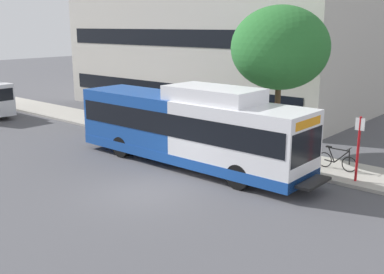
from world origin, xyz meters
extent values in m
plane|color=#4C4C51|center=(0.00, 8.00, 0.00)|extent=(120.00, 120.00, 0.00)
cube|color=#A8A399|center=(7.00, 6.00, 0.07)|extent=(3.00, 56.00, 0.14)
cube|color=white|center=(3.69, -1.77, 1.69)|extent=(2.54, 5.80, 2.73)
cube|color=#19479E|center=(3.69, 4.03, 1.69)|extent=(2.54, 5.80, 2.73)
cube|color=#19479E|center=(3.69, 1.13, 0.54)|extent=(2.57, 11.60, 0.44)
cube|color=black|center=(3.69, 1.13, 2.05)|extent=(2.58, 11.25, 0.96)
cube|color=black|center=(3.69, -4.63, 1.85)|extent=(2.34, 0.10, 1.24)
cube|color=orange|center=(3.69, -4.64, 2.72)|extent=(1.91, 0.08, 0.32)
cube|color=white|center=(3.69, -0.32, 3.35)|extent=(2.16, 4.06, 0.60)
cube|color=black|center=(3.69, -5.02, 0.55)|extent=(1.78, 0.60, 0.10)
cylinder|color=black|center=(2.56, -2.47, 0.50)|extent=(0.30, 1.00, 1.00)
cylinder|color=black|center=(4.82, -2.47, 0.50)|extent=(0.30, 1.00, 1.00)
cylinder|color=black|center=(2.56, 4.32, 0.50)|extent=(0.30, 1.00, 1.00)
cylinder|color=black|center=(4.82, 4.32, 0.50)|extent=(0.30, 1.00, 1.00)
cylinder|color=red|center=(6.04, -5.68, 1.44)|extent=(0.10, 0.10, 2.60)
cube|color=white|center=(6.02, -5.68, 2.44)|extent=(0.04, 0.36, 0.48)
torus|color=black|center=(6.97, -5.03, 0.47)|extent=(0.04, 0.66, 0.66)
torus|color=black|center=(6.97, -3.93, 0.47)|extent=(0.04, 0.66, 0.66)
cylinder|color=black|center=(6.97, -4.68, 0.74)|extent=(0.05, 0.64, 0.64)
cylinder|color=black|center=(6.97, -4.23, 0.74)|extent=(0.05, 0.34, 0.62)
cylinder|color=black|center=(6.97, -4.53, 1.04)|extent=(0.05, 0.90, 0.05)
cylinder|color=black|center=(6.97, -4.16, 0.46)|extent=(0.05, 0.45, 0.08)
cylinder|color=black|center=(6.97, -5.01, 0.81)|extent=(0.05, 0.10, 0.67)
cylinder|color=black|center=(6.97, -4.98, 1.14)|extent=(0.52, 0.03, 0.03)
cube|color=black|center=(6.97, -4.08, 1.08)|extent=(0.12, 0.24, 0.06)
cylinder|color=#4C3823|center=(8.03, -0.87, 1.76)|extent=(0.28, 0.28, 3.23)
ellipsoid|color=#286B2D|center=(8.03, -0.87, 5.11)|extent=(4.62, 4.62, 3.93)
cylinder|color=black|center=(3.78, 17.91, 0.46)|extent=(0.26, 0.92, 0.92)
cube|color=black|center=(16.64, 9.40, 1.77)|extent=(10.94, 20.04, 1.10)
cube|color=black|center=(16.64, 9.40, 5.32)|extent=(10.94, 20.04, 1.10)
cylinder|color=#B7B7BC|center=(21.52, 25.55, 2.68)|extent=(1.10, 1.10, 5.37)
cylinder|color=#B7B7BC|center=(21.52, 25.55, 8.05)|extent=(0.91, 0.91, 5.37)
camera|label=1|loc=(-11.27, -12.00, 6.17)|focal=42.92mm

